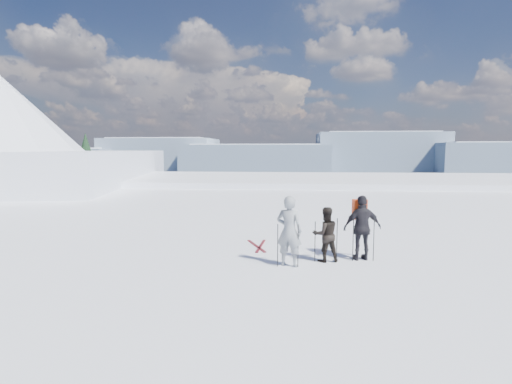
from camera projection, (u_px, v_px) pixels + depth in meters
The scene contains 9 objects.
lake_basin at pixel (301, 247), 39.61m from camera, with size 820.00×820.00×71.62m.
far_mountain_range at pixel (318, 158), 457.81m from camera, with size 770.00×110.00×53.00m.
near_ridge at pixel (41, 215), 40.82m from camera, with size 31.37×35.68×25.62m.
skier_grey at pixel (289, 231), 10.76m from camera, with size 0.70×0.46×1.93m, color gray.
skier_dark at pixel (325, 234), 11.21m from camera, with size 0.75×0.59×1.55m, color black.
skier_pack at pixel (362, 228), 11.36m from camera, with size 1.09×0.45×1.86m, color black.
backpack at pixel (360, 184), 11.47m from camera, with size 0.40×0.22×0.58m, color #E84215.
ski_poles at pixel (328, 241), 11.06m from camera, with size 2.71×0.81×1.35m.
skis_loose at pixel (258, 246), 13.02m from camera, with size 0.75×1.70×0.03m.
Camera 1 is at (-1.03, -9.05, 3.15)m, focal length 28.00 mm.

